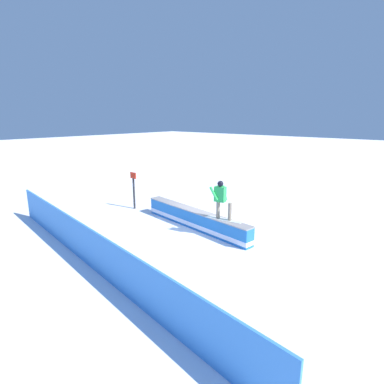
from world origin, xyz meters
name	(u,v)px	position (x,y,z in m)	size (l,w,h in m)	color
ground_plane	(195,227)	(0.00, 0.00, 0.00)	(120.00, 120.00, 0.00)	white
grind_box	(195,220)	(0.00, 0.00, 0.34)	(5.74, 1.23, 0.76)	blue
snowboarder	(221,198)	(-1.46, 0.22, 1.55)	(1.45, 0.53, 1.46)	silver
safety_fence	(92,249)	(0.00, 4.75, 0.64)	(13.47, 0.06, 1.28)	#3C86E0
trail_marker	(134,189)	(4.06, -0.10, 0.99)	(0.40, 0.10, 1.84)	#262628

